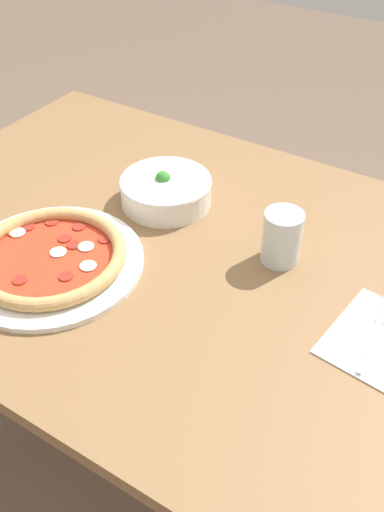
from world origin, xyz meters
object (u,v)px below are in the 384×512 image
fork (374,337)px  glass (282,237)px  bowl (166,189)px  pizza (50,258)px

fork → glass: size_ratio=1.66×
bowl → glass: bearing=-8.7°
pizza → fork: size_ratio=2.00×
bowl → fork: 0.53m
pizza → fork: bearing=13.8°
bowl → glass: size_ratio=1.85×
fork → pizza: bearing=100.7°
fork → bowl: bearing=70.7°
pizza → bowl: bearing=77.0°
fork → glass: bearing=61.5°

